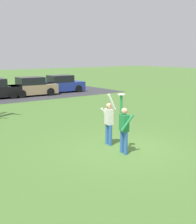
% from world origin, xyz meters
% --- Properties ---
extents(ground_plane, '(120.00, 120.00, 0.00)m').
position_xyz_m(ground_plane, '(0.00, 0.00, 0.00)').
color(ground_plane, '#4C7533').
extents(person_catcher, '(0.49, 0.58, 2.08)m').
position_xyz_m(person_catcher, '(-0.34, -0.42, 0.98)').
color(person_catcher, '#3366B7').
rests_on(person_catcher, ground_plane).
extents(person_defender, '(0.52, 0.61, 2.04)m').
position_xyz_m(person_defender, '(-0.10, 0.71, 0.98)').
color(person_defender, '#3366B7').
rests_on(person_defender, ground_plane).
extents(frisbee_disc, '(0.26, 0.26, 0.02)m').
position_xyz_m(frisbee_disc, '(-0.29, -0.20, 2.09)').
color(frisbee_disc, white).
rests_on(frisbee_disc, person_catcher).
extents(parked_car_tan, '(4.19, 2.20, 1.59)m').
position_xyz_m(parked_car_tan, '(3.64, 15.66, 0.73)').
color(parked_car_tan, tan).
rests_on(parked_car_tan, ground_plane).
extents(parked_car_blue, '(4.19, 2.20, 1.59)m').
position_xyz_m(parked_car_blue, '(6.85, 16.16, 0.73)').
color(parked_car_blue, '#233893').
rests_on(parked_car_blue, ground_plane).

